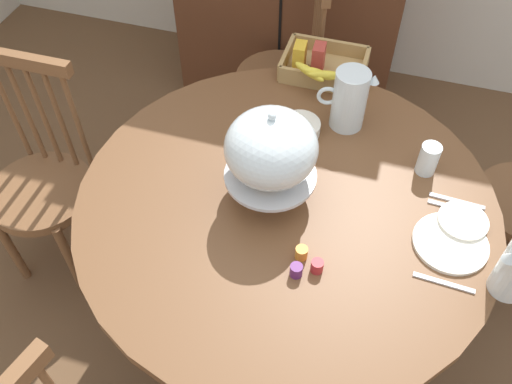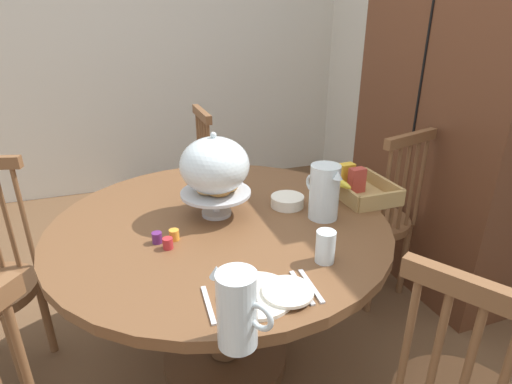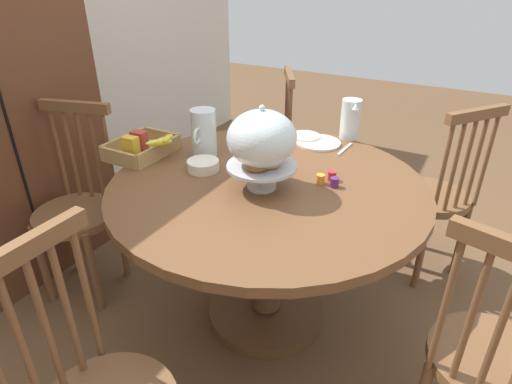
# 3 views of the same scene
# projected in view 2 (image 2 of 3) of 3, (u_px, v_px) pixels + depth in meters

# --- Properties ---
(ground_plane) EXTENTS (10.00, 10.00, 0.00)m
(ground_plane) POSITION_uv_depth(u_px,v_px,m) (218.00, 375.00, 1.85)
(ground_plane) COLOR brown
(wall_left) EXTENTS (0.06, 4.32, 2.60)m
(wall_left) POSITION_uv_depth(u_px,v_px,m) (182.00, 39.00, 3.55)
(wall_left) COLOR silver
(wall_left) RESTS_ON ground_plane
(wooden_armoire) EXTENTS (1.18, 0.60, 1.96)m
(wooden_armoire) POSITION_uv_depth(u_px,v_px,m) (458.00, 114.00, 2.26)
(wooden_armoire) COLOR brown
(wooden_armoire) RESTS_ON ground_plane
(dining_table) EXTENTS (1.32, 1.32, 0.74)m
(dining_table) POSITION_uv_depth(u_px,v_px,m) (222.00, 261.00, 1.70)
(dining_table) COLOR brown
(dining_table) RESTS_ON ground_plane
(windsor_chair_near_window) EXTENTS (0.40, 0.40, 0.97)m
(windsor_chair_near_window) POSITION_uv_depth(u_px,v_px,m) (185.00, 194.00, 2.58)
(windsor_chair_near_window) COLOR brown
(windsor_chair_near_window) RESTS_ON ground_plane
(windsor_chair_host_seat) EXTENTS (0.42, 0.42, 0.97)m
(windsor_chair_host_seat) POSITION_uv_depth(u_px,v_px,m) (376.00, 222.00, 2.24)
(windsor_chair_host_seat) COLOR brown
(windsor_chair_host_seat) RESTS_ON ground_plane
(pastry_stand_with_dome) EXTENTS (0.28, 0.28, 0.34)m
(pastry_stand_with_dome) POSITION_uv_depth(u_px,v_px,m) (215.00, 169.00, 1.60)
(pastry_stand_with_dome) COLOR silver
(pastry_stand_with_dome) RESTS_ON dining_table
(orange_juice_pitcher) EXTENTS (0.20, 0.12, 0.22)m
(orange_juice_pitcher) POSITION_uv_depth(u_px,v_px,m) (324.00, 194.00, 1.61)
(orange_juice_pitcher) COLOR silver
(orange_juice_pitcher) RESTS_ON dining_table
(milk_pitcher) EXTENTS (0.16, 0.13, 0.20)m
(milk_pitcher) POSITION_uv_depth(u_px,v_px,m) (237.00, 313.00, 0.98)
(milk_pitcher) COLOR silver
(milk_pitcher) RESTS_ON dining_table
(cereal_basket) EXTENTS (0.32, 0.30, 0.12)m
(cereal_basket) POSITION_uv_depth(u_px,v_px,m) (356.00, 186.00, 1.84)
(cereal_basket) COLOR tan
(cereal_basket) RESTS_ON dining_table
(china_plate_large) EXTENTS (0.22, 0.22, 0.01)m
(china_plate_large) POSITION_uv_depth(u_px,v_px,m) (256.00, 295.00, 1.18)
(china_plate_large) COLOR white
(china_plate_large) RESTS_ON dining_table
(china_plate_small) EXTENTS (0.15, 0.15, 0.01)m
(china_plate_small) POSITION_uv_depth(u_px,v_px,m) (288.00, 291.00, 1.18)
(china_plate_small) COLOR white
(china_plate_small) RESTS_ON china_plate_large
(cereal_bowl) EXTENTS (0.14, 0.14, 0.04)m
(cereal_bowl) POSITION_uv_depth(u_px,v_px,m) (287.00, 201.00, 1.74)
(cereal_bowl) COLOR white
(cereal_bowl) RESTS_ON dining_table
(drinking_glass) EXTENTS (0.06, 0.06, 0.11)m
(drinking_glass) POSITION_uv_depth(u_px,v_px,m) (325.00, 247.00, 1.34)
(drinking_glass) COLOR silver
(drinking_glass) RESTS_ON dining_table
(jam_jar_strawberry) EXTENTS (0.04, 0.04, 0.04)m
(jam_jar_strawberry) POSITION_uv_depth(u_px,v_px,m) (168.00, 243.00, 1.42)
(jam_jar_strawberry) COLOR #B7282D
(jam_jar_strawberry) RESTS_ON dining_table
(jam_jar_apricot) EXTENTS (0.04, 0.04, 0.04)m
(jam_jar_apricot) POSITION_uv_depth(u_px,v_px,m) (174.00, 235.00, 1.48)
(jam_jar_apricot) COLOR orange
(jam_jar_apricot) RESTS_ON dining_table
(jam_jar_grape) EXTENTS (0.04, 0.04, 0.04)m
(jam_jar_grape) POSITION_uv_depth(u_px,v_px,m) (157.00, 238.00, 1.46)
(jam_jar_grape) COLOR #5B2366
(jam_jar_grape) RESTS_ON dining_table
(table_knife) EXTENTS (0.17, 0.02, 0.01)m
(table_knife) POSITION_uv_depth(u_px,v_px,m) (302.00, 287.00, 1.22)
(table_knife) COLOR silver
(table_knife) RESTS_ON dining_table
(dinner_fork) EXTENTS (0.17, 0.02, 0.01)m
(dinner_fork) POSITION_uv_depth(u_px,v_px,m) (311.00, 286.00, 1.23)
(dinner_fork) COLOR silver
(dinner_fork) RESTS_ON dining_table
(soup_spoon) EXTENTS (0.17, 0.02, 0.01)m
(soup_spoon) POSITION_uv_depth(u_px,v_px,m) (208.00, 305.00, 1.15)
(soup_spoon) COLOR silver
(soup_spoon) RESTS_ON dining_table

